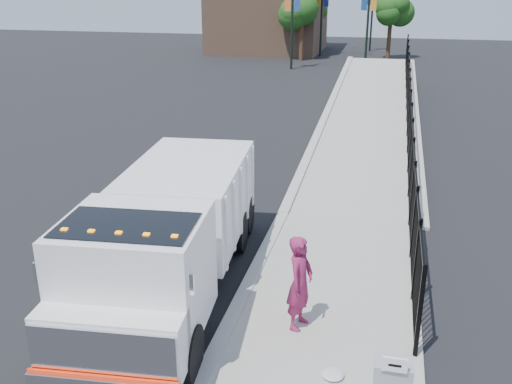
# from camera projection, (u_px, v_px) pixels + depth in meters

# --- Properties ---
(ground) EXTENTS (120.00, 120.00, 0.00)m
(ground) POSITION_uv_depth(u_px,v_px,m) (251.00, 284.00, 12.92)
(ground) COLOR black
(ground) RESTS_ON ground
(sidewalk) EXTENTS (3.55, 12.00, 0.12)m
(sidewalk) POSITION_uv_depth(u_px,v_px,m) (325.00, 346.00, 10.66)
(sidewalk) COLOR #9E998E
(sidewalk) RESTS_ON ground
(curb) EXTENTS (0.30, 12.00, 0.16)m
(curb) POSITION_uv_depth(u_px,v_px,m) (226.00, 331.00, 11.07)
(curb) COLOR #ADAAA3
(curb) RESTS_ON ground
(ramp) EXTENTS (3.95, 24.06, 3.19)m
(ramp) POSITION_uv_depth(u_px,v_px,m) (374.00, 125.00, 27.05)
(ramp) COLOR #9E998E
(ramp) RESTS_ON ground
(iron_fence) EXTENTS (0.10, 28.00, 1.80)m
(iron_fence) POSITION_uv_depth(u_px,v_px,m) (408.00, 128.00, 22.78)
(iron_fence) COLOR black
(iron_fence) RESTS_ON ground
(truck) EXTENTS (3.18, 8.02, 2.68)m
(truck) POSITION_uv_depth(u_px,v_px,m) (168.00, 232.00, 11.98)
(truck) COLOR black
(truck) RESTS_ON ground
(worker) EXTENTS (0.61, 0.78, 1.91)m
(worker) POSITION_uv_depth(u_px,v_px,m) (300.00, 283.00, 10.85)
(worker) COLOR #8D204C
(worker) RESTS_ON sidewalk
(arrow_sign) EXTENTS (0.35, 0.04, 0.22)m
(arrow_sign) POSITION_uv_depth(u_px,v_px,m) (395.00, 365.00, 7.90)
(arrow_sign) COLOR white
(arrow_sign) RESTS_ON utility_cabinet
(debris) EXTENTS (0.39, 0.39, 0.10)m
(debris) POSITION_uv_depth(u_px,v_px,m) (333.00, 374.00, 9.72)
(debris) COLOR silver
(debris) RESTS_ON sidewalk
(light_pole_0) EXTENTS (3.77, 0.22, 8.00)m
(light_pole_0) POSITION_uv_depth(u_px,v_px,m) (296.00, 10.00, 42.23)
(light_pole_0) COLOR black
(light_pole_0) RESTS_ON ground
(light_pole_1) EXTENTS (3.78, 0.22, 8.00)m
(light_pole_1) POSITION_uv_depth(u_px,v_px,m) (365.00, 9.00, 43.41)
(light_pole_1) COLOR black
(light_pole_1) RESTS_ON ground
(light_pole_2) EXTENTS (3.78, 0.22, 8.00)m
(light_pole_2) POSITION_uv_depth(u_px,v_px,m) (325.00, 5.00, 49.64)
(light_pole_2) COLOR black
(light_pole_2) RESTS_ON ground
(light_pole_3) EXTENTS (3.78, 0.22, 8.00)m
(light_pole_3) POSITION_uv_depth(u_px,v_px,m) (369.00, 3.00, 53.23)
(light_pole_3) COLOR black
(light_pole_3) RESTS_ON ground
(tree_0) EXTENTS (2.84, 2.84, 5.42)m
(tree_0) POSITION_uv_depth(u_px,v_px,m) (302.00, 12.00, 47.17)
(tree_0) COLOR #382314
(tree_0) RESTS_ON ground
(tree_1) EXTENTS (2.16, 2.16, 5.08)m
(tree_1) POSITION_uv_depth(u_px,v_px,m) (391.00, 12.00, 48.22)
(tree_1) COLOR #382314
(tree_1) RESTS_ON ground
(tree_2) EXTENTS (2.70, 2.70, 5.35)m
(tree_2) POSITION_uv_depth(u_px,v_px,m) (313.00, 7.00, 55.41)
(tree_2) COLOR #382314
(tree_2) RESTS_ON ground
(building) EXTENTS (10.00, 10.00, 8.00)m
(building) POSITION_uv_depth(u_px,v_px,m) (269.00, 7.00, 53.56)
(building) COLOR #8C664C
(building) RESTS_ON ground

